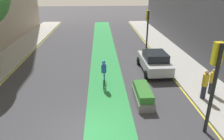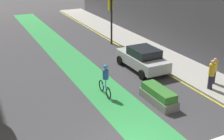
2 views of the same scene
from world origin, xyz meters
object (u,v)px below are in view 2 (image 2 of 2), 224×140
object	(u,v)px
car_silver_right_far	(143,58)
pedestrian_sidewalk_right_b	(214,70)
median_planter	(158,96)
pedestrian_sidewalk_right_a	(211,74)
traffic_signal_far_right	(111,13)
cyclist_in_lane	(105,80)

from	to	relation	value
car_silver_right_far	pedestrian_sidewalk_right_b	distance (m)	4.71
car_silver_right_far	median_planter	bearing A→B (deg)	-111.33
median_planter	pedestrian_sidewalk_right_b	bearing A→B (deg)	5.81
car_silver_right_far	pedestrian_sidewalk_right_a	bearing A→B (deg)	-69.08
pedestrian_sidewalk_right_b	pedestrian_sidewalk_right_a	bearing A→B (deg)	-143.17
traffic_signal_far_right	car_silver_right_far	size ratio (longest dim) A/B	0.91
pedestrian_sidewalk_right_b	median_planter	bearing A→B (deg)	-174.19
pedestrian_sidewalk_right_a	pedestrian_sidewalk_right_b	bearing A→B (deg)	36.83
traffic_signal_far_right	pedestrian_sidewalk_right_b	size ratio (longest dim) A/B	2.44
cyclist_in_lane	pedestrian_sidewalk_right_a	size ratio (longest dim) A/B	1.06
car_silver_right_far	cyclist_in_lane	xyz separation A→B (m)	(-3.90, -2.43, 0.17)
traffic_signal_far_right	pedestrian_sidewalk_right_a	distance (m)	11.19
pedestrian_sidewalk_right_a	traffic_signal_far_right	bearing A→B (deg)	95.00
traffic_signal_far_right	car_silver_right_far	world-z (taller)	traffic_signal_far_right
car_silver_right_far	pedestrian_sidewalk_right_b	size ratio (longest dim) A/B	2.67
cyclist_in_lane	pedestrian_sidewalk_right_a	world-z (taller)	pedestrian_sidewalk_right_a
car_silver_right_far	median_planter	xyz separation A→B (m)	(-1.73, -4.43, -0.40)
traffic_signal_far_right	cyclist_in_lane	bearing A→B (deg)	-117.73
cyclist_in_lane	pedestrian_sidewalk_right_a	xyz separation A→B (m)	(5.64, -2.12, 0.07)
pedestrian_sidewalk_right_b	median_planter	size ratio (longest dim) A/B	0.63
traffic_signal_far_right	median_planter	distance (m)	11.42
traffic_signal_far_right	pedestrian_sidewalk_right_a	xyz separation A→B (m)	(0.97, -11.02, -1.67)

